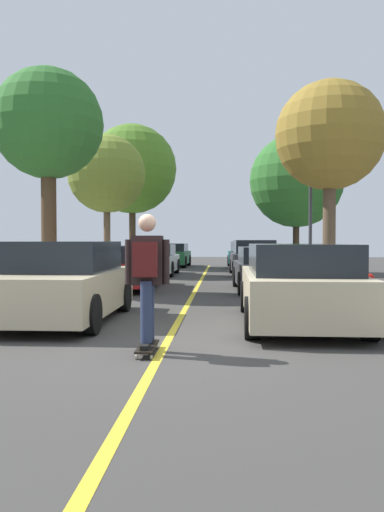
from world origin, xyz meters
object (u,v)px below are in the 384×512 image
at_px(parked_car_left_near, 127,267).
at_px(skateboarder, 147,272).
at_px(street_tree_left_nearest, 48,126).
at_px(parked_car_left_nearest, 63,283).
at_px(parked_car_right_near, 267,269).
at_px(skateboard, 148,347).
at_px(parked_car_left_farthest, 171,255).
at_px(parked_car_right_far, 253,258).
at_px(streetlamp, 311,195).
at_px(street_tree_right_near, 296,181).
at_px(street_tree_right_nearest, 330,137).
at_px(parked_car_right_farthest, 247,255).
at_px(street_tree_left_far, 132,169).
at_px(street_tree_left_near, 107,174).
at_px(fire_hydrant, 369,292).
at_px(parked_car_right_nearest, 298,284).
at_px(parked_car_left_far, 155,260).

distance_m(parked_car_left_near, skateboarder, 9.24).
distance_m(parked_car_left_near, street_tree_left_nearest, 4.69).
xyz_separation_m(parked_car_left_nearest, parked_car_right_near, (4.23, 5.94, -0.07)).
bearing_deg(skateboard, street_tree_left_nearest, 117.19).
bearing_deg(parked_car_left_farthest, parked_car_right_near, -73.15).
relative_size(parked_car_left_nearest, parked_car_right_far, 0.97).
bearing_deg(streetlamp, parked_car_left_nearest, -123.64).
bearing_deg(parked_car_left_farthest, street_tree_right_near, -43.68).
relative_size(parked_car_left_nearest, street_tree_right_near, 0.67).
height_order(street_tree_right_nearest, streetlamp, street_tree_right_nearest).
distance_m(parked_car_right_farthest, street_tree_left_far, 7.75).
relative_size(streetlamp, skateboarder, 2.96).
height_order(street_tree_left_near, fire_hydrant, street_tree_left_near).
height_order(parked_car_left_near, skateboard, parked_car_left_near).
xyz_separation_m(parked_car_left_nearest, parked_car_right_nearest, (4.23, -0.17, 0.00)).
distance_m(parked_car_left_far, parked_car_right_nearest, 13.57).
bearing_deg(parked_car_left_farthest, fire_hydrant, -73.31).
height_order(parked_car_left_farthest, parked_car_right_farthest, parked_car_right_farthest).
relative_size(street_tree_left_nearest, street_tree_left_near, 1.06).
distance_m(parked_car_left_near, parked_car_right_near, 4.25).
relative_size(parked_car_left_near, parked_car_left_farthest, 1.05).
height_order(parked_car_left_near, street_tree_left_near, street_tree_left_near).
bearing_deg(street_tree_right_nearest, parked_car_right_nearest, -105.64).
relative_size(parked_car_left_nearest, parked_car_right_farthest, 0.88).
bearing_deg(street_tree_left_near, parked_car_right_near, -45.58).
distance_m(street_tree_left_nearest, skateboarder, 9.31).
height_order(street_tree_right_near, fire_hydrant, street_tree_right_near).
distance_m(street_tree_left_near, streetlamp, 8.68).
distance_m(street_tree_left_far, fire_hydrant, 19.81).
height_order(street_tree_left_near, street_tree_left_far, street_tree_left_far).
height_order(parked_car_left_nearest, parked_car_right_far, parked_car_right_far).
height_order(parked_car_right_nearest, parked_car_right_near, parked_car_right_nearest).
bearing_deg(skateboarder, parked_car_right_near, 75.10).
height_order(parked_car_left_nearest, street_tree_left_near, street_tree_left_near).
bearing_deg(parked_car_left_near, fire_hydrant, -44.18).
relative_size(parked_car_right_far, street_tree_left_far, 0.55).
height_order(parked_car_right_far, street_tree_left_nearest, street_tree_left_nearest).
bearing_deg(parked_car_left_nearest, street_tree_left_far, 96.09).
bearing_deg(parked_car_left_farthest, streetlamp, -61.29).
distance_m(parked_car_left_nearest, parked_car_right_farthest, 19.38).
xyz_separation_m(parked_car_left_farthest, parked_car_right_near, (4.23, -13.97, -0.02)).
relative_size(parked_car_left_farthest, street_tree_left_near, 0.70).
xyz_separation_m(parked_car_left_nearest, parked_car_left_near, (-0.00, 6.36, -0.04)).
height_order(parked_car_left_nearest, street_tree_left_nearest, street_tree_left_nearest).
distance_m(parked_car_right_far, street_tree_right_nearest, 7.36).
xyz_separation_m(parked_car_left_nearest, skateboard, (1.94, -2.63, -0.61)).
height_order(parked_car_right_nearest, street_tree_left_nearest, street_tree_left_nearest).
xyz_separation_m(street_tree_left_far, skateboarder, (3.91, -21.06, -4.26)).
relative_size(street_tree_left_near, street_tree_left_far, 0.76).
distance_m(parked_car_left_far, street_tree_left_nearest, 8.96).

